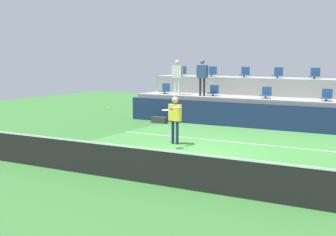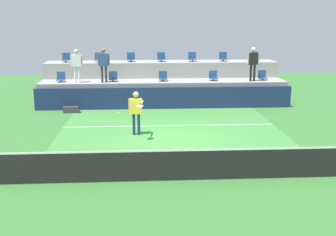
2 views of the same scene
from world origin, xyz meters
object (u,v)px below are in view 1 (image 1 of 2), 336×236
(stadium_chair_lower_far_left, at_px, (165,89))
(stadium_chair_upper_center, at_px, (278,74))
(stadium_chair_upper_mid_left, at_px, (245,73))
(stadium_chair_upper_mid_right, at_px, (315,74))
(tennis_ball, at_px, (108,109))
(equipment_bag, at_px, (159,120))
(stadium_chair_upper_left, at_px, (212,72))
(stadium_chair_lower_center, at_px, (266,93))
(stadium_chair_lower_left, at_px, (214,91))
(stadium_chair_upper_far_left, at_px, (182,72))
(spectator_in_white, at_px, (202,74))
(tennis_player, at_px, (175,115))
(spectator_in_grey, at_px, (177,74))
(stadium_chair_lower_right, at_px, (327,96))

(stadium_chair_lower_far_left, bearing_deg, stadium_chair_upper_center, 18.62)
(stadium_chair_upper_mid_left, relative_size, stadium_chair_upper_mid_right, 1.00)
(stadium_chair_upper_mid_right, bearing_deg, stadium_chair_upper_center, 180.00)
(tennis_ball, bearing_deg, equipment_bag, 109.44)
(stadium_chair_upper_center, bearing_deg, stadium_chair_upper_left, 180.00)
(stadium_chair_lower_far_left, bearing_deg, equipment_bag, -67.98)
(stadium_chair_lower_center, bearing_deg, stadium_chair_lower_left, 180.00)
(stadium_chair_lower_far_left, distance_m, stadium_chair_upper_far_left, 1.99)
(stadium_chair_upper_center, height_order, spectator_in_white, spectator_in_white)
(stadium_chair_lower_left, height_order, tennis_player, stadium_chair_lower_left)
(stadium_chair_upper_far_left, height_order, stadium_chair_upper_mid_right, same)
(tennis_ball, bearing_deg, spectator_in_grey, 105.57)
(stadium_chair_lower_center, xyz_separation_m, stadium_chair_upper_left, (-3.53, 1.80, 0.85))
(spectator_in_grey, xyz_separation_m, equipment_bag, (-0.14, -1.51, -2.14))
(stadium_chair_upper_far_left, relative_size, tennis_player, 0.30)
(stadium_chair_lower_left, height_order, equipment_bag, stadium_chair_lower_left)
(stadium_chair_upper_left, xyz_separation_m, spectator_in_white, (0.47, -2.18, 0.01))
(stadium_chair_lower_right, xyz_separation_m, equipment_bag, (-7.27, -1.89, -1.31))
(stadium_chair_lower_right, relative_size, tennis_ball, 7.65)
(stadium_chair_upper_center, bearing_deg, stadium_chair_lower_center, -89.84)
(stadium_chair_upper_mid_left, distance_m, spectator_in_white, 2.57)
(stadium_chair_upper_mid_left, relative_size, tennis_ball, 7.65)
(stadium_chair_lower_left, xyz_separation_m, stadium_chair_lower_center, (2.63, 0.00, 0.00))
(stadium_chair_upper_far_left, xyz_separation_m, tennis_player, (3.96, -8.03, -1.25))
(stadium_chair_lower_far_left, relative_size, spectator_in_grey, 0.30)
(stadium_chair_lower_right, relative_size, spectator_in_white, 0.29)
(stadium_chair_upper_center, bearing_deg, spectator_in_grey, -153.77)
(stadium_chair_lower_center, xyz_separation_m, stadium_chair_upper_center, (-0.00, 1.80, 0.85))
(spectator_in_white, bearing_deg, stadium_chair_lower_center, 7.13)
(stadium_chair_upper_far_left, bearing_deg, spectator_in_grey, -67.62)
(stadium_chair_upper_mid_left, relative_size, stadium_chair_upper_center, 1.00)
(stadium_chair_lower_far_left, bearing_deg, spectator_in_grey, -22.87)
(stadium_chair_lower_right, relative_size, equipment_bag, 0.68)
(stadium_chair_lower_right, relative_size, stadium_chair_upper_center, 1.00)
(stadium_chair_upper_far_left, height_order, equipment_bag, stadium_chair_upper_far_left)
(stadium_chair_lower_right, bearing_deg, stadium_chair_upper_mid_left, 157.77)
(stadium_chair_lower_left, height_order, stadium_chair_upper_left, stadium_chair_upper_left)
(stadium_chair_upper_mid_right, height_order, tennis_player, stadium_chair_upper_mid_right)
(stadium_chair_lower_center, distance_m, stadium_chair_upper_center, 1.99)
(stadium_chair_upper_far_left, xyz_separation_m, equipment_bag, (0.75, -3.69, -2.16))
(equipment_bag, bearing_deg, stadium_chair_upper_far_left, 101.55)
(stadium_chair_upper_far_left, bearing_deg, stadium_chair_upper_mid_right, 0.00)
(stadium_chair_upper_left, distance_m, tennis_ball, 11.44)
(stadium_chair_lower_right, xyz_separation_m, stadium_chair_upper_mid_left, (-4.41, 1.80, 0.85))
(stadium_chair_lower_far_left, xyz_separation_m, stadium_chair_upper_center, (5.34, 1.80, 0.85))
(stadium_chair_upper_far_left, relative_size, spectator_in_white, 0.29)
(tennis_player, height_order, tennis_ball, tennis_player)
(stadium_chair_upper_mid_right, relative_size, spectator_in_white, 0.29)
(tennis_ball, bearing_deg, stadium_chair_lower_center, 78.70)
(spectator_in_white, bearing_deg, stadium_chair_upper_far_left, 136.10)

